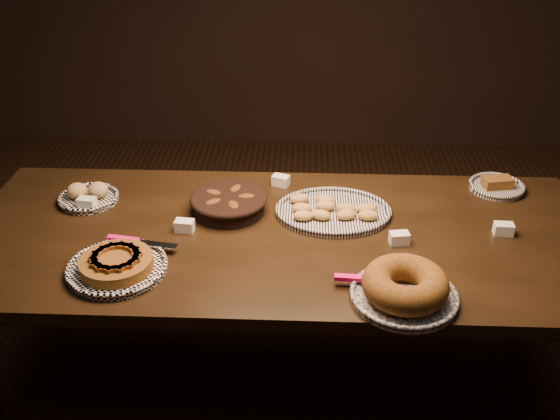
{
  "coord_description": "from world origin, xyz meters",
  "views": [
    {
      "loc": [
        0.08,
        -1.98,
        2.01
      ],
      "look_at": [
        -0.0,
        0.05,
        0.82
      ],
      "focal_mm": 40.0,
      "sensor_mm": 36.0,
      "label": 1
    }
  ],
  "objects_px": {
    "madeleine_platter": "(332,210)",
    "buffet_table": "(280,249)",
    "apple_tart_plate": "(117,265)",
    "bundt_cake_plate": "(405,288)"
  },
  "relations": [
    {
      "from": "madeleine_platter",
      "to": "buffet_table",
      "type": "bearing_deg",
      "value": -121.61
    },
    {
      "from": "apple_tart_plate",
      "to": "buffet_table",
      "type": "bearing_deg",
      "value": 13.11
    },
    {
      "from": "madeleine_platter",
      "to": "bundt_cake_plate",
      "type": "bearing_deg",
      "value": -45.08
    },
    {
      "from": "buffet_table",
      "to": "apple_tart_plate",
      "type": "height_order",
      "value": "apple_tart_plate"
    },
    {
      "from": "buffet_table",
      "to": "bundt_cake_plate",
      "type": "bearing_deg",
      "value": -42.64
    },
    {
      "from": "buffet_table",
      "to": "apple_tart_plate",
      "type": "distance_m",
      "value": 0.62
    },
    {
      "from": "apple_tart_plate",
      "to": "madeleine_platter",
      "type": "relative_size",
      "value": 0.8
    },
    {
      "from": "madeleine_platter",
      "to": "bundt_cake_plate",
      "type": "relative_size",
      "value": 1.12
    },
    {
      "from": "buffet_table",
      "to": "bundt_cake_plate",
      "type": "xyz_separation_m",
      "value": [
        0.41,
        -0.38,
        0.12
      ]
    },
    {
      "from": "buffet_table",
      "to": "madeleine_platter",
      "type": "relative_size",
      "value": 5.31
    }
  ]
}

